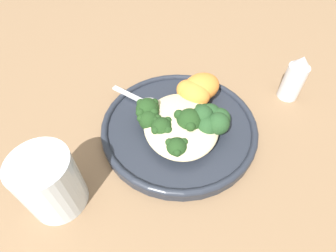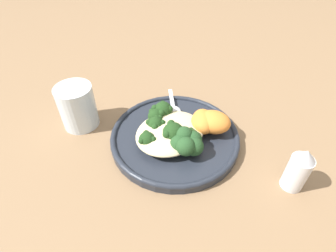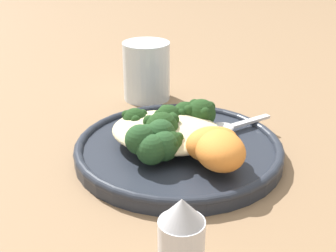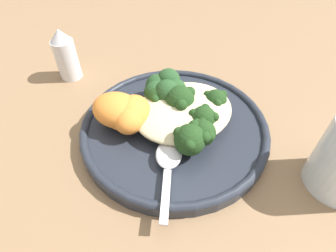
{
  "view_description": "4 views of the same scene",
  "coord_description": "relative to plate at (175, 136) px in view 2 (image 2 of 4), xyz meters",
  "views": [
    {
      "loc": [
        -0.31,
        0.04,
        0.36
      ],
      "look_at": [
        -0.03,
        0.03,
        0.03
      ],
      "focal_mm": 28.0,
      "sensor_mm": 36.0,
      "label": 1
    },
    {
      "loc": [
        -0.27,
        -0.27,
        0.4
      ],
      "look_at": [
        -0.02,
        0.02,
        0.04
      ],
      "focal_mm": 28.0,
      "sensor_mm": 36.0,
      "label": 2
    },
    {
      "loc": [
        0.18,
        -0.48,
        0.29
      ],
      "look_at": [
        -0.03,
        0.02,
        0.04
      ],
      "focal_mm": 50.0,
      "sensor_mm": 36.0,
      "label": 3
    },
    {
      "loc": [
        0.13,
        0.23,
        0.28
      ],
      "look_at": [
        0.01,
        0.03,
        0.03
      ],
      "focal_mm": 28.0,
      "sensor_mm": 36.0,
      "label": 4
    }
  ],
  "objects": [
    {
      "name": "plate",
      "position": [
        0.0,
        0.0,
        0.0
      ],
      "size": [
        0.27,
        0.27,
        0.02
      ],
      "color": "#232833",
      "rests_on": "ground_plane"
    },
    {
      "name": "ground_plane",
      "position": [
        0.01,
        -0.01,
        -0.01
      ],
      "size": [
        4.0,
        4.0,
        0.0
      ],
      "primitive_type": "plane",
      "color": "#846647"
    },
    {
      "name": "sweet_potato_chunk_2",
      "position": [
        0.06,
        -0.02,
        0.03
      ],
      "size": [
        0.07,
        0.07,
        0.04
      ],
      "primitive_type": "ellipsoid",
      "rotation": [
        0.0,
        0.0,
        0.86
      ],
      "color": "orange",
      "rests_on": "plate"
    },
    {
      "name": "sweet_potato_chunk_0",
      "position": [
        0.07,
        -0.04,
        0.03
      ],
      "size": [
        0.09,
        0.09,
        0.04
      ],
      "primitive_type": "ellipsoid",
      "rotation": [
        0.0,
        0.0,
        2.17
      ],
      "color": "orange",
      "rests_on": "plate"
    },
    {
      "name": "sweet_potato_chunk_3",
      "position": [
        0.05,
        -0.03,
        0.03
      ],
      "size": [
        0.08,
        0.08,
        0.04
      ],
      "primitive_type": "ellipsoid",
      "rotation": [
        0.0,
        0.0,
        3.92
      ],
      "color": "orange",
      "rests_on": "plate"
    },
    {
      "name": "broccoli_stalk_3",
      "position": [
        -0.04,
        0.01,
        0.02
      ],
      "size": [
        0.12,
        0.03,
        0.03
      ],
      "rotation": [
        0.0,
        0.0,
        3.17
      ],
      "color": "#9EBC66",
      "rests_on": "plate"
    },
    {
      "name": "quinoa_mound",
      "position": [
        -0.02,
        -0.0,
        0.02
      ],
      "size": [
        0.14,
        0.12,
        0.03
      ],
      "primitive_type": "ellipsoid",
      "color": "beige",
      "rests_on": "plate"
    },
    {
      "name": "broccoli_stalk_0",
      "position": [
        0.01,
        0.05,
        0.03
      ],
      "size": [
        0.06,
        0.08,
        0.04
      ],
      "rotation": [
        0.0,
        0.0,
        2.01
      ],
      "color": "#9EBC66",
      "rests_on": "plate"
    },
    {
      "name": "broccoli_stalk_4",
      "position": [
        -0.01,
        -0.01,
        0.03
      ],
      "size": [
        0.09,
        0.06,
        0.04
      ],
      "rotation": [
        0.0,
        0.0,
        3.59
      ],
      "color": "#9EBC66",
      "rests_on": "plate"
    },
    {
      "name": "broccoli_stalk_2",
      "position": [
        -0.02,
        0.03,
        0.03
      ],
      "size": [
        0.08,
        0.05,
        0.03
      ],
      "rotation": [
        0.0,
        0.0,
        2.81
      ],
      "color": "#9EBC66",
      "rests_on": "plate"
    },
    {
      "name": "broccoli_stalk_5",
      "position": [
        0.01,
        -0.03,
        0.03
      ],
      "size": [
        0.06,
        0.09,
        0.03
      ],
      "rotation": [
        0.0,
        0.0,
        4.25
      ],
      "color": "#9EBC66",
      "rests_on": "plate"
    },
    {
      "name": "water_glass",
      "position": [
        -0.12,
        0.18,
        0.04
      ],
      "size": [
        0.08,
        0.08,
        0.1
      ],
      "primitive_type": "cylinder",
      "color": "silver",
      "rests_on": "ground_plane"
    },
    {
      "name": "kale_tuft",
      "position": [
        -0.01,
        -0.05,
        0.03
      ],
      "size": [
        0.06,
        0.06,
        0.04
      ],
      "color": "#234723",
      "rests_on": "plate"
    },
    {
      "name": "spoon",
      "position": [
        0.04,
        0.05,
        0.01
      ],
      "size": [
        0.08,
        0.1,
        0.01
      ],
      "rotation": [
        0.0,
        0.0,
        0.96
      ],
      "color": "silver",
      "rests_on": "plate"
    },
    {
      "name": "sweet_potato_chunk_1",
      "position": [
        0.06,
        -0.03,
        0.03
      ],
      "size": [
        0.08,
        0.08,
        0.03
      ],
      "primitive_type": "ellipsoid",
      "rotation": [
        0.0,
        0.0,
        2.29
      ],
      "color": "orange",
      "rests_on": "plate"
    },
    {
      "name": "salt_shaker",
      "position": [
        0.09,
        -0.22,
        0.03
      ],
      "size": [
        0.04,
        0.04,
        0.09
      ],
      "color": "silver",
      "rests_on": "ground_plane"
    },
    {
      "name": "broccoli_stalk_1",
      "position": [
        -0.0,
        0.04,
        0.03
      ],
      "size": [
        0.08,
        0.08,
        0.03
      ],
      "rotation": [
        0.0,
        0.0,
        2.36
      ],
      "color": "#9EBC66",
      "rests_on": "plate"
    }
  ]
}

